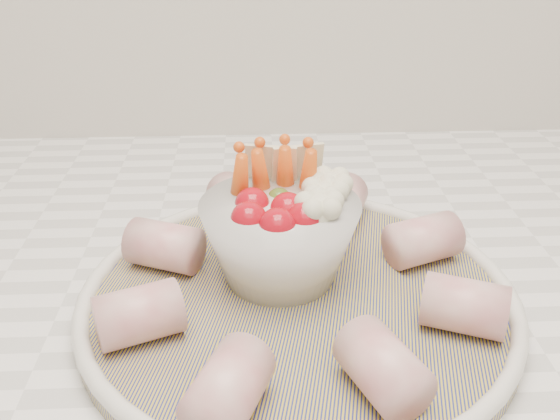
{
  "coord_description": "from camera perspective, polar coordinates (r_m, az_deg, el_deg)",
  "views": [
    {
      "loc": [
        -0.14,
        1.01,
        1.2
      ],
      "look_at": [
        -0.12,
        1.41,
        0.99
      ],
      "focal_mm": 40.0,
      "sensor_mm": 36.0,
      "label": 1
    }
  ],
  "objects": [
    {
      "name": "serving_platter",
      "position": [
        0.46,
        1.67,
        -8.07
      ],
      "size": [
        0.37,
        0.37,
        0.02
      ],
      "color": "navy",
      "rests_on": "kitchen_counter"
    },
    {
      "name": "veggie_bowl",
      "position": [
        0.46,
        0.23,
        -1.97
      ],
      "size": [
        0.12,
        0.12,
        0.1
      ],
      "color": "silver",
      "rests_on": "serving_platter"
    },
    {
      "name": "cured_meat_rolls",
      "position": [
        0.45,
        1.58,
        -5.74
      ],
      "size": [
        0.28,
        0.29,
        0.04
      ],
      "color": "#C15860",
      "rests_on": "serving_platter"
    }
  ]
}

